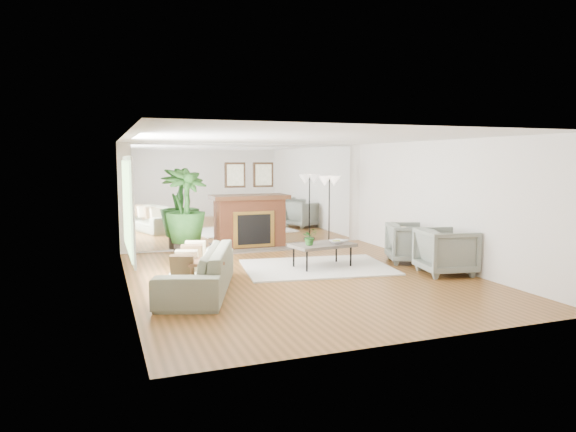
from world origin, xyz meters
name	(u,v)px	position (x,y,z in m)	size (l,w,h in m)	color
ground	(302,277)	(0.00, 0.00, 0.00)	(7.00, 7.00, 0.00)	brown
wall_left	(127,215)	(-2.99, 0.00, 1.25)	(0.02, 7.00, 2.50)	silver
wall_right	(443,204)	(2.99, 0.00, 1.25)	(0.02, 7.00, 2.50)	silver
wall_back	(249,196)	(0.00, 3.49, 1.25)	(6.00, 0.02, 2.50)	silver
mirror_panel	(249,196)	(0.00, 3.47, 1.25)	(5.40, 0.04, 2.40)	silver
window_panel	(127,206)	(-2.96, 0.40, 1.35)	(0.04, 2.40, 1.50)	#B2E09E
fireplace	(252,221)	(0.00, 3.26, 0.66)	(1.85, 0.83, 2.05)	brown
area_rug	(317,267)	(0.57, 0.66, 0.02)	(2.81, 2.01, 0.03)	silver
coffee_table	(322,246)	(0.67, 0.63, 0.44)	(1.30, 0.87, 0.48)	#5B5147
sofa	(197,270)	(-1.96, -0.36, 0.36)	(2.45, 0.96, 0.71)	gray
armchair_back	(410,243)	(2.60, 0.50, 0.41)	(0.87, 0.90, 0.82)	gray
armchair_front	(446,251)	(2.60, -0.66, 0.43)	(0.91, 0.94, 0.86)	gray
side_table	(204,267)	(-1.95, -0.83, 0.51)	(0.53, 0.53, 0.61)	brown
potted_ficus	(186,209)	(-1.60, 3.00, 1.03)	(1.16, 1.16, 1.93)	black
floor_lamp	(329,186)	(1.83, 2.83, 1.47)	(0.56, 0.31, 1.72)	black
tabletop_plant	(310,237)	(0.37, 0.55, 0.64)	(0.29, 0.25, 0.32)	#2C6224
fruit_bowl	(336,242)	(0.92, 0.53, 0.52)	(0.27, 0.27, 0.07)	brown
book	(337,241)	(1.05, 0.77, 0.49)	(0.20, 0.28, 0.02)	brown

